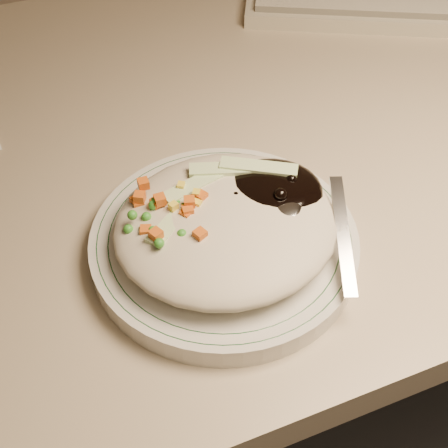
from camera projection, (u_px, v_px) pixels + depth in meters
name	position (u px, v px, depth m)	size (l,w,h in m)	color
desk	(215.00, 239.00, 0.84)	(1.40, 0.70, 0.74)	gray
plate	(224.00, 244.00, 0.55)	(0.24, 0.24, 0.02)	beige
plate_rim	(224.00, 236.00, 0.54)	(0.22, 0.22, 0.00)	#144723
meal	(229.00, 219.00, 0.53)	(0.21, 0.19, 0.05)	#B8AE95
keyboard	(390.00, 0.00, 0.84)	(0.41, 0.30, 0.03)	#B3AB93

